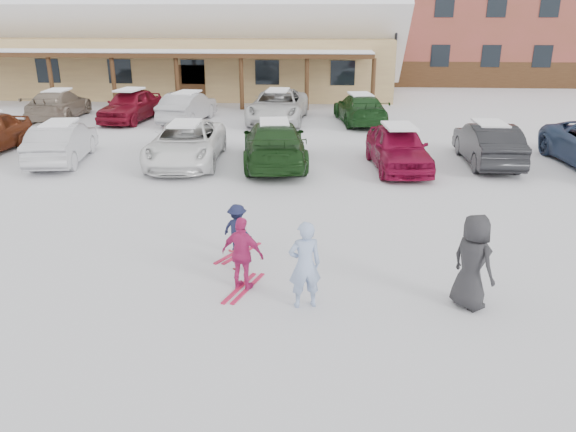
# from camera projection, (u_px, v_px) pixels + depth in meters

# --- Properties ---
(ground) EXTENTS (160.00, 160.00, 0.00)m
(ground) POSITION_uv_depth(u_px,v_px,m) (270.00, 277.00, 11.67)
(ground) COLOR silver
(ground) RESTS_ON ground
(day_lodge) EXTENTS (29.12, 12.50, 10.38)m
(day_lodge) POSITION_uv_depth(u_px,v_px,m) (175.00, 31.00, 37.05)
(day_lodge) COLOR tan
(day_lodge) RESTS_ON ground
(lamp_post) EXTENTS (0.50, 0.25, 6.32)m
(lamp_post) POSITION_uv_depth(u_px,v_px,m) (396.00, 40.00, 33.35)
(lamp_post) COLOR black
(lamp_post) RESTS_ON ground
(conifer_3) EXTENTS (3.96, 3.96, 9.18)m
(conifer_3) POSITION_uv_depth(u_px,v_px,m) (383.00, 11.00, 50.73)
(conifer_3) COLOR black
(conifer_3) RESTS_ON ground
(adult_skier) EXTENTS (0.70, 0.56, 1.69)m
(adult_skier) POSITION_uv_depth(u_px,v_px,m) (305.00, 265.00, 10.26)
(adult_skier) COLOR #91A8D3
(adult_skier) RESTS_ON ground
(toddler_red) EXTENTS (0.50, 0.45, 0.83)m
(toddler_red) POSITION_uv_depth(u_px,v_px,m) (237.00, 251.00, 11.92)
(toddler_red) COLOR #BC3643
(toddler_red) RESTS_ON ground
(child_navy) EXTENTS (0.88, 0.75, 1.18)m
(child_navy) POSITION_uv_depth(u_px,v_px,m) (237.00, 230.00, 12.60)
(child_navy) COLOR #151938
(child_navy) RESTS_ON ground
(skis_child_navy) EXTENTS (0.85, 1.32, 0.03)m
(skis_child_navy) POSITION_uv_depth(u_px,v_px,m) (238.00, 253.00, 12.80)
(skis_child_navy) COLOR #B71A40
(skis_child_navy) RESTS_ON ground
(child_magenta) EXTENTS (0.95, 0.63, 1.51)m
(child_magenta) POSITION_uv_depth(u_px,v_px,m) (243.00, 254.00, 10.93)
(child_magenta) COLOR #C1266A
(child_magenta) RESTS_ON ground
(skis_child_magenta) EXTENTS (0.63, 1.39, 0.03)m
(skis_child_magenta) POSITION_uv_depth(u_px,v_px,m) (244.00, 288.00, 11.19)
(skis_child_magenta) COLOR #B71A40
(skis_child_magenta) RESTS_ON ground
(bystander_dark) EXTENTS (0.98, 1.06, 1.82)m
(bystander_dark) POSITION_uv_depth(u_px,v_px,m) (473.00, 262.00, 10.23)
(bystander_dark) COLOR #252527
(bystander_dark) RESTS_ON ground
(parked_car_1) EXTENTS (2.19, 4.58, 1.45)m
(parked_car_1) POSITION_uv_depth(u_px,v_px,m) (62.00, 142.00, 20.29)
(parked_car_1) COLOR #AFAFB4
(parked_car_1) RESTS_ON ground
(parked_car_2) EXTENTS (2.73, 5.37, 1.46)m
(parked_car_2) POSITION_uv_depth(u_px,v_px,m) (186.00, 143.00, 20.15)
(parked_car_2) COLOR white
(parked_car_2) RESTS_ON ground
(parked_car_3) EXTENTS (2.83, 5.59, 1.56)m
(parked_car_3) POSITION_uv_depth(u_px,v_px,m) (274.00, 143.00, 19.90)
(parked_car_3) COLOR #163614
(parked_car_3) RESTS_ON ground
(parked_car_4) EXTENTS (2.20, 4.58, 1.51)m
(parked_car_4) POSITION_uv_depth(u_px,v_px,m) (398.00, 147.00, 19.42)
(parked_car_4) COLOR maroon
(parked_car_4) RESTS_ON ground
(parked_car_5) EXTENTS (1.58, 4.50, 1.48)m
(parked_car_5) POSITION_uv_depth(u_px,v_px,m) (488.00, 144.00, 20.04)
(parked_car_5) COLOR black
(parked_car_5) RESTS_ON ground
(parked_car_7) EXTENTS (2.39, 5.11, 1.44)m
(parked_car_7) POSITION_uv_depth(u_px,v_px,m) (59.00, 105.00, 28.39)
(parked_car_7) COLOR gray
(parked_car_7) RESTS_ON ground
(parked_car_8) EXTENTS (2.39, 4.76, 1.56)m
(parked_car_8) POSITION_uv_depth(u_px,v_px,m) (131.00, 105.00, 27.82)
(parked_car_8) COLOR maroon
(parked_car_8) RESTS_ON ground
(parked_car_9) EXTENTS (2.15, 4.60, 1.46)m
(parked_car_9) POSITION_uv_depth(u_px,v_px,m) (188.00, 107.00, 27.57)
(parked_car_9) COLOR #9F9EA3
(parked_car_9) RESTS_ON ground
(parked_car_10) EXTENTS (2.86, 5.74, 1.56)m
(parked_car_10) POSITION_uv_depth(u_px,v_px,m) (278.00, 106.00, 27.59)
(parked_car_10) COLOR silver
(parked_car_10) RESTS_ON ground
(parked_car_11) EXTENTS (2.72, 5.11, 1.41)m
(parked_car_11) POSITION_uv_depth(u_px,v_px,m) (360.00, 109.00, 27.31)
(parked_car_11) COLOR #173E18
(parked_car_11) RESTS_ON ground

